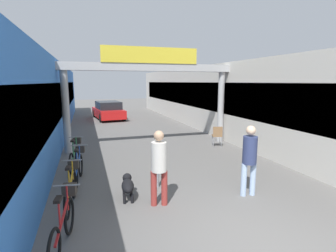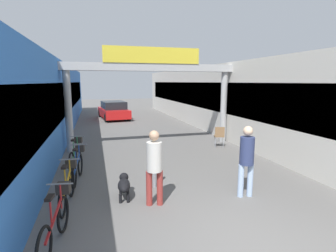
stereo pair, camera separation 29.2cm
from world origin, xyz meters
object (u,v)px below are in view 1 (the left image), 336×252
Objects in this scene: bicycle_red_nearest at (64,222)px; bicycle_blue_third at (79,166)px; bicycle_orange_second at (71,187)px; parked_car_red at (108,111)px; dog_on_leash at (128,185)px; bollard_post_metal at (157,167)px; pedestrian_with_dog at (159,163)px; pedestrian_companion at (250,156)px; bicycle_green_farthest at (75,155)px; cafe_chair_wood_nearer at (217,134)px.

bicycle_red_nearest is 3.06m from bicycle_blue_third.
bicycle_blue_third is (0.18, 3.05, 0.00)m from bicycle_red_nearest.
parked_car_red is at bearing 81.77° from bicycle_orange_second.
dog_on_leash is 0.99m from bollard_post_metal.
bollard_post_metal is (0.22, 1.00, -0.44)m from pedestrian_with_dog.
bicycle_red_nearest is (-4.17, -0.82, -0.57)m from pedestrian_companion.
bicycle_orange_second is at bearing 88.24° from bicycle_red_nearest.
bicycle_green_farthest is at bearing -100.23° from parked_car_red.
pedestrian_companion is at bearing -81.82° from parked_car_red.
bollard_post_metal reaches higher than cafe_chair_wood_nearer.
dog_on_leash is at bearing -138.74° from cafe_chair_wood_nearer.
pedestrian_companion reaches higher than parked_car_red.
bicycle_orange_second is 6.92m from cafe_chair_wood_nearer.
bicycle_blue_third is (-3.99, 2.24, -0.57)m from pedestrian_companion.
bicycle_red_nearest is at bearing -90.60° from bicycle_green_farthest.
cafe_chair_wood_nearer is at bearing 41.26° from dog_on_leash.
dog_on_leash is at bearing -93.07° from parked_car_red.
bicycle_green_farthest is (-0.13, 1.26, 0.00)m from bicycle_blue_third.
pedestrian_with_dog is 1.03× the size of bicycle_green_farthest.
cafe_chair_wood_nearer is at bearing -69.63° from parked_car_red.
cafe_chair_wood_nearer is (5.78, 5.44, 0.10)m from bicycle_red_nearest.
cafe_chair_wood_nearer is (5.74, 3.88, 0.10)m from bicycle_orange_second.
pedestrian_with_dog is 5.91m from cafe_chair_wood_nearer.
bicycle_orange_second is at bearing -169.09° from bollard_post_metal.
dog_on_leash is 1.27m from bicycle_orange_second.
cafe_chair_wood_nearer is at bearing 23.08° from bicycle_blue_third.
bicycle_green_farthest is at bearing 139.72° from pedestrian_companion.
pedestrian_with_dog reaches higher than parked_car_red.
bicycle_orange_second and bicycle_blue_third have the same top height.
cafe_chair_wood_nearer is (3.84, 4.47, -0.45)m from pedestrian_with_dog.
bicycle_red_nearest is at bearing -168.93° from pedestrian_companion.
parked_car_red is at bearing 98.18° from pedestrian_companion.
pedestrian_companion reaches higher than bicycle_orange_second.
dog_on_leash is 0.71× the size of bollard_post_metal.
bollard_post_metal reaches higher than bicycle_orange_second.
pedestrian_with_dog reaches higher than bicycle_blue_third.
pedestrian_with_dog is 0.41× the size of parked_car_red.
parked_car_red is at bearing 86.93° from dog_on_leash.
bicycle_green_farthest reaches higher than dog_on_leash.
pedestrian_with_dog is 1.60× the size of bollard_post_metal.
bollard_post_metal is at bearing 10.91° from bicycle_orange_second.
bicycle_red_nearest reaches higher than dog_on_leash.
bicycle_red_nearest is at bearing -137.64° from bollard_post_metal.
dog_on_leash is at bearing -65.59° from bicycle_green_farthest.
cafe_chair_wood_nearer is (1.62, 4.63, -0.46)m from pedestrian_companion.
bicycle_red_nearest and bicycle_blue_third have the same top height.
pedestrian_with_dog is 1.02× the size of bicycle_blue_third.
parked_car_red reaches higher than dog_on_leash.
dog_on_leash is at bearing 166.18° from pedestrian_companion.
dog_on_leash is 0.86× the size of cafe_chair_wood_nearer.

